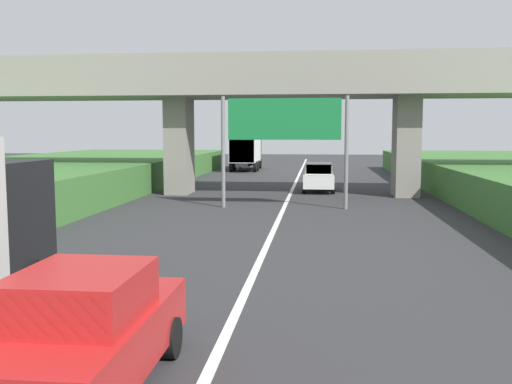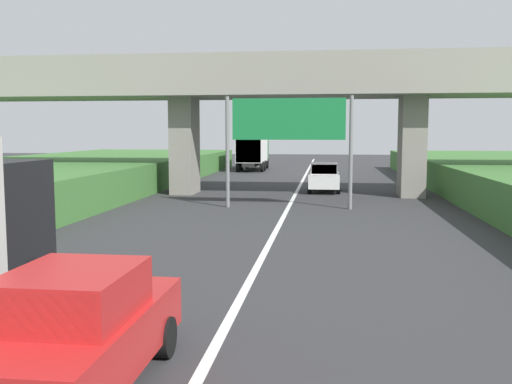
{
  "view_description": "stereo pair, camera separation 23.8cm",
  "coord_description": "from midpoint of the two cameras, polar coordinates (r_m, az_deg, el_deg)",
  "views": [
    {
      "loc": [
        1.57,
        7.38,
        3.51
      ],
      "look_at": [
        0.0,
        21.78,
        2.0
      ],
      "focal_mm": 40.08,
      "sensor_mm": 36.0,
      "label": 1
    },
    {
      "loc": [
        1.8,
        7.41,
        3.51
      ],
      "look_at": [
        0.0,
        21.78,
        2.0
      ],
      "focal_mm": 40.08,
      "sensor_mm": 36.0,
      "label": 2
    }
  ],
  "objects": [
    {
      "name": "lane_centre_stripe",
      "position": [
        24.59,
        3.15,
        -2.25
      ],
      "size": [
        0.2,
        103.36,
        0.01
      ],
      "primitive_type": "cube",
      "color": "white",
      "rests_on": "ground"
    },
    {
      "name": "overpass_bridge",
      "position": [
        32.33,
        4.21,
        9.96
      ],
      "size": [
        40.0,
        4.8,
        7.68
      ],
      "color": "gray",
      "rests_on": "ground"
    },
    {
      "name": "overhead_highway_sign",
      "position": [
        26.43,
        3.52,
        6.58
      ],
      "size": [
        5.88,
        0.18,
        5.18
      ],
      "color": "slate",
      "rests_on": "ground"
    },
    {
      "name": "truck_green",
      "position": [
        53.27,
        -0.15,
        4.26
      ],
      "size": [
        2.44,
        7.3,
        3.44
      ],
      "color": "black",
      "rests_on": "ground"
    },
    {
      "name": "car_red",
      "position": [
        8.23,
        -16.55,
        -13.1
      ],
      "size": [
        1.86,
        4.1,
        1.72
      ],
      "color": "red",
      "rests_on": "ground"
    },
    {
      "name": "car_white",
      "position": [
        34.23,
        7.01,
        1.47
      ],
      "size": [
        1.86,
        4.1,
        1.72
      ],
      "color": "silver",
      "rests_on": "ground"
    }
  ]
}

